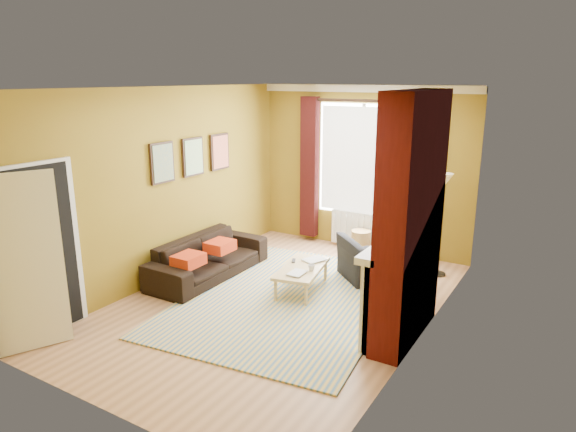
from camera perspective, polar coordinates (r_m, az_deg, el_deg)
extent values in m
plane|color=#986845|center=(6.96, -1.07, -9.64)|extent=(5.50, 5.50, 0.00)
cube|color=olive|center=(8.90, 8.35, 5.18)|extent=(3.80, 0.02, 2.80)
cube|color=olive|center=(4.51, -20.11, -5.51)|extent=(3.80, 0.02, 2.80)
cube|color=olive|center=(5.75, 15.13, -0.71)|extent=(0.02, 5.50, 2.80)
cube|color=olive|center=(7.66, -13.29, 3.31)|extent=(0.02, 5.50, 2.80)
cube|color=white|center=(6.32, -1.20, 14.07)|extent=(3.80, 5.50, 0.01)
cube|color=#460C0A|center=(5.80, 13.47, -0.48)|extent=(0.35, 1.40, 2.80)
cube|color=silver|center=(6.13, 11.23, -7.89)|extent=(0.12, 1.30, 1.10)
cube|color=silver|center=(5.96, 11.04, -3.11)|extent=(0.22, 1.40, 0.08)
cube|color=silver|center=(5.65, 8.97, -10.18)|extent=(0.16, 0.14, 1.04)
cube|color=silver|center=(6.66, 12.78, -6.36)|extent=(0.16, 0.14, 1.04)
cube|color=black|center=(6.16, 11.45, -8.80)|extent=(0.06, 0.80, 0.90)
cube|color=black|center=(6.35, 11.07, -12.23)|extent=(0.20, 1.00, 0.06)
cube|color=silver|center=(5.61, 9.96, -2.94)|extent=(0.03, 0.12, 0.16)
cube|color=black|center=(5.84, 10.85, -2.37)|extent=(0.03, 0.10, 0.14)
cylinder|color=black|center=(6.06, 11.67, -1.84)|extent=(0.10, 0.10, 0.12)
cube|color=black|center=(5.75, 11.94, 4.11)|extent=(0.03, 0.60, 0.75)
cube|color=#B5823D|center=(5.76, 11.75, 4.13)|extent=(0.01, 0.52, 0.66)
cube|color=silver|center=(8.73, 8.59, 13.83)|extent=(3.80, 0.08, 0.12)
cube|color=white|center=(8.85, 8.31, 6.11)|extent=(1.60, 0.04, 1.90)
cube|color=white|center=(8.81, 8.21, 6.08)|extent=(1.50, 0.02, 1.80)
cube|color=silver|center=(8.83, 8.26, 6.09)|extent=(0.06, 0.04, 1.90)
cube|color=#340C0B|center=(9.22, 2.41, 5.36)|extent=(0.30, 0.16, 2.50)
cube|color=#340C0B|center=(8.47, 14.15, 4.03)|extent=(0.30, 0.16, 2.50)
cylinder|color=black|center=(8.66, 8.33, 12.57)|extent=(2.30, 0.05, 0.05)
cube|color=silver|center=(9.05, 7.85, -1.47)|extent=(1.00, 0.10, 0.60)
cube|color=silver|center=(9.17, 5.12, -1.15)|extent=(0.04, 0.03, 0.56)
cube|color=silver|center=(9.13, 5.74, -1.25)|extent=(0.04, 0.03, 0.56)
cube|color=silver|center=(9.08, 6.37, -1.35)|extent=(0.04, 0.03, 0.56)
cube|color=silver|center=(9.04, 7.00, -1.45)|extent=(0.04, 0.03, 0.56)
cube|color=silver|center=(9.00, 7.64, -1.55)|extent=(0.04, 0.03, 0.56)
cube|color=silver|center=(8.96, 8.29, -1.66)|extent=(0.04, 0.03, 0.56)
cube|color=silver|center=(8.92, 8.94, -1.76)|extent=(0.04, 0.03, 0.56)
cube|color=silver|center=(8.88, 9.59, -1.86)|extent=(0.04, 0.03, 0.56)
cube|color=silver|center=(8.84, 10.25, -1.97)|extent=(0.04, 0.03, 0.56)
cube|color=black|center=(7.50, -13.82, 5.76)|extent=(0.04, 0.44, 0.58)
cube|color=gold|center=(7.49, -13.68, 5.75)|extent=(0.01, 0.38, 0.52)
cube|color=black|center=(7.97, -10.54, 6.48)|extent=(0.04, 0.44, 0.58)
cube|color=green|center=(7.95, -10.40, 6.47)|extent=(0.01, 0.38, 0.52)
cube|color=black|center=(8.46, -7.62, 7.10)|extent=(0.04, 0.44, 0.58)
cube|color=#CF334B|center=(8.45, -7.49, 7.09)|extent=(0.01, 0.38, 0.52)
cube|color=silver|center=(6.48, -25.57, -3.62)|extent=(0.05, 0.94, 2.06)
cube|color=black|center=(6.46, -25.47, -3.65)|extent=(0.02, 0.80, 1.98)
cube|color=silver|center=(6.14, -27.32, -4.82)|extent=(0.37, 0.74, 1.98)
imported|color=#437936|center=(6.32, 12.62, -0.50)|extent=(0.14, 0.10, 0.27)
cube|color=#B22B0E|center=(7.26, -11.00, -4.81)|extent=(0.34, 0.40, 0.16)
cube|color=#B22B0E|center=(7.76, -7.57, -3.34)|extent=(0.34, 0.40, 0.16)
cube|color=#376698|center=(7.07, 0.12, -9.15)|extent=(3.04, 3.94, 0.02)
imported|color=black|center=(7.84, -8.84, -4.56)|extent=(0.80, 2.04, 0.60)
imported|color=black|center=(7.73, 9.95, -4.67)|extent=(1.32, 1.33, 0.65)
cube|color=tan|center=(7.22, 1.55, -5.83)|extent=(0.74, 1.16, 0.04)
cylinder|color=tan|center=(6.93, -1.40, -8.35)|extent=(0.05, 0.05, 0.31)
cylinder|color=tan|center=(6.80, 2.02, -8.82)|extent=(0.05, 0.05, 0.31)
cylinder|color=tan|center=(7.77, 1.13, -5.67)|extent=(0.05, 0.05, 0.31)
cylinder|color=tan|center=(7.66, 4.18, -6.03)|extent=(0.05, 0.05, 0.31)
cylinder|color=#9B7643|center=(8.82, 8.09, -2.91)|extent=(0.37, 0.37, 0.41)
cylinder|color=black|center=(8.22, 16.29, -6.18)|extent=(0.26, 0.26, 0.03)
cylinder|color=black|center=(7.98, 16.68, -1.24)|extent=(0.03, 0.03, 1.45)
cone|color=beige|center=(7.82, 17.08, 3.91)|extent=(0.26, 0.26, 0.17)
imported|color=#999999|center=(7.00, 0.27, -6.22)|extent=(0.21, 0.28, 0.03)
imported|color=#999999|center=(7.53, 2.40, -4.64)|extent=(0.33, 0.38, 0.02)
imported|color=#999999|center=(7.06, 2.62, -5.75)|extent=(0.13, 0.13, 0.09)
cube|color=#242426|center=(7.41, 0.63, -4.98)|extent=(0.11, 0.15, 0.02)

